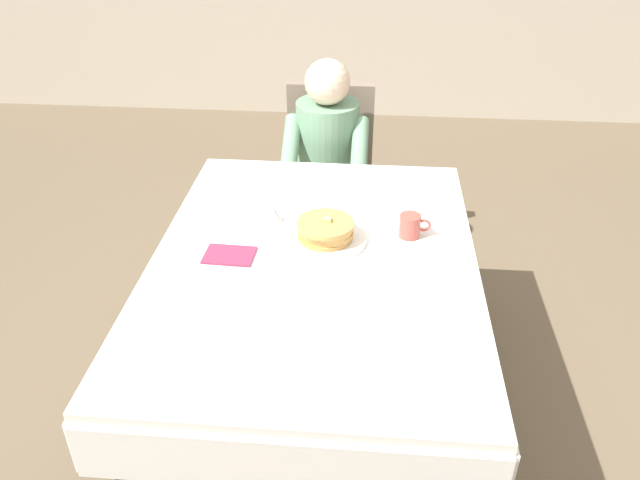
{
  "coord_description": "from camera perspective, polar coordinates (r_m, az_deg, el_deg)",
  "views": [
    {
      "loc": [
        0.17,
        -1.77,
        1.92
      ],
      "look_at": [
        0.02,
        0.03,
        0.79
      ],
      "focal_mm": 35.24,
      "sensor_mm": 36.0,
      "label": 1
    }
  ],
  "objects": [
    {
      "name": "ground_plane",
      "position": [
        2.62,
        -0.46,
        -15.16
      ],
      "size": [
        14.0,
        14.0,
        0.0
      ],
      "primitive_type": "plane",
      "color": "brown"
    },
    {
      "name": "dining_table_main",
      "position": [
        2.19,
        -0.53,
        -3.51
      ],
      "size": [
        1.12,
        1.52,
        0.74
      ],
      "color": "white",
      "rests_on": "ground"
    },
    {
      "name": "chair_diner",
      "position": [
        3.26,
        0.81,
        6.76
      ],
      "size": [
        0.44,
        0.45,
        0.93
      ],
      "rotation": [
        0.0,
        0.0,
        3.14
      ],
      "color": "#7A6B5B",
      "rests_on": "ground"
    },
    {
      "name": "diner_person",
      "position": [
        3.06,
        0.61,
        7.87
      ],
      "size": [
        0.4,
        0.43,
        1.12
      ],
      "rotation": [
        0.0,
        0.0,
        3.14
      ],
      "color": "gray",
      "rests_on": "ground"
    },
    {
      "name": "plate_breakfast",
      "position": [
        2.22,
        0.62,
        0.05
      ],
      "size": [
        0.28,
        0.28,
        0.02
      ],
      "primitive_type": "cylinder",
      "color": "white",
      "rests_on": "dining_table_main"
    },
    {
      "name": "breakfast_stack",
      "position": [
        2.19,
        0.55,
        0.95
      ],
      "size": [
        0.2,
        0.2,
        0.08
      ],
      "color": "tan",
      "rests_on": "plate_breakfast"
    },
    {
      "name": "cup_coffee",
      "position": [
        2.25,
        8.21,
        1.28
      ],
      "size": [
        0.11,
        0.08,
        0.08
      ],
      "color": "#B24C42",
      "rests_on": "dining_table_main"
    },
    {
      "name": "syrup_pitcher",
      "position": [
        2.33,
        -4.41,
        2.49
      ],
      "size": [
        0.08,
        0.08,
        0.07
      ],
      "color": "silver",
      "rests_on": "dining_table_main"
    },
    {
      "name": "fork_left_of_plate",
      "position": [
        2.22,
        -4.31,
        -0.12
      ],
      "size": [
        0.02,
        0.18,
        0.0
      ],
      "primitive_type": "cube",
      "rotation": [
        0.0,
        0.0,
        1.54
      ],
      "color": "silver",
      "rests_on": "dining_table_main"
    },
    {
      "name": "knife_right_of_plate",
      "position": [
        2.2,
        5.52,
        -0.57
      ],
      "size": [
        0.04,
        0.2,
        0.0
      ],
      "primitive_type": "cube",
      "rotation": [
        0.0,
        0.0,
        1.46
      ],
      "color": "silver",
      "rests_on": "dining_table_main"
    },
    {
      "name": "spoon_near_edge",
      "position": [
        1.96,
        0.42,
        -4.91
      ],
      "size": [
        0.15,
        0.05,
        0.0
      ],
      "primitive_type": "cube",
      "rotation": [
        0.0,
        0.0,
        0.25
      ],
      "color": "silver",
      "rests_on": "dining_table_main"
    },
    {
      "name": "napkin_folded",
      "position": [
        2.16,
        -8.23,
        -1.37
      ],
      "size": [
        0.17,
        0.13,
        0.01
      ],
      "primitive_type": "cube",
      "rotation": [
        0.0,
        0.0,
        -0.04
      ],
      "color": "#8C2D4C",
      "rests_on": "dining_table_main"
    }
  ]
}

